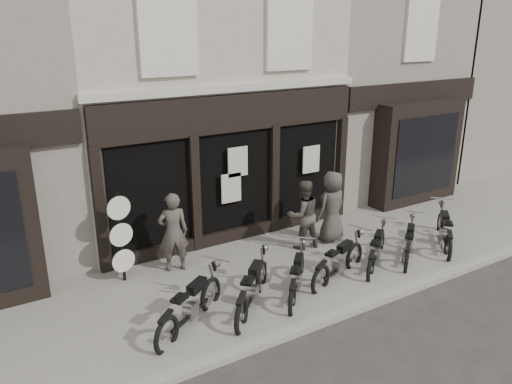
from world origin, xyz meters
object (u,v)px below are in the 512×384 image
man_centre (303,215)px  advert_sign_post (122,242)px  man_left (173,232)px  motorcycle_2 (297,280)px  motorcycle_3 (339,264)px  motorcycle_5 (409,246)px  motorcycle_1 (252,291)px  man_right (332,207)px  motorcycle_6 (444,233)px  motorcycle_0 (191,309)px  motorcycle_4 (376,253)px

man_centre → advert_sign_post: size_ratio=0.82×
man_left → advert_sign_post: size_ratio=0.86×
motorcycle_2 → motorcycle_3: size_ratio=0.81×
motorcycle_5 → man_centre: size_ratio=0.97×
motorcycle_1 → man_centre: size_ratio=1.02×
motorcycle_1 → man_right: size_ratio=0.97×
man_left → advert_sign_post: bearing=9.7°
motorcycle_2 → man_centre: 2.33m
motorcycle_2 → motorcycle_6: (4.65, 0.00, 0.03)m
motorcycle_0 → motorcycle_6: (7.05, -0.06, -0.00)m
man_left → motorcycle_0: bearing=88.5°
motorcycle_5 → motorcycle_6: bearing=-38.3°
motorcycle_6 → advert_sign_post: bearing=116.8°
man_left → man_right: 4.17m
motorcycle_2 → motorcycle_6: size_ratio=0.95×
motorcycle_0 → man_centre: 4.23m
motorcycle_5 → man_left: bearing=116.9°
motorcycle_2 → man_left: man_left is taller
advert_sign_post → motorcycle_2: bearing=-46.4°
motorcycle_0 → motorcycle_2: (2.40, -0.06, -0.03)m
motorcycle_1 → advert_sign_post: (-1.88, 2.35, 0.62)m
motorcycle_2 → man_right: (2.33, 1.72, 0.66)m
motorcycle_1 → man_right: bearing=-17.8°
motorcycle_5 → man_left: 5.67m
motorcycle_4 → man_right: (-0.04, 1.62, 0.66)m
motorcycle_4 → man_left: 4.76m
motorcycle_2 → motorcycle_5: bearing=-47.3°
motorcycle_2 → advert_sign_post: advert_sign_post is taller
motorcycle_4 → motorcycle_5: 0.98m
motorcycle_4 → man_left: size_ratio=0.96×
advert_sign_post → motorcycle_5: bearing=-28.5°
motorcycle_1 → motorcycle_6: (5.73, -0.01, -0.01)m
motorcycle_3 → motorcycle_6: bearing=-20.7°
advert_sign_post → man_left: bearing=-11.7°
motorcycle_0 → motorcycle_1: size_ratio=1.09×
motorcycle_1 → man_right: man_right is taller
motorcycle_1 → motorcycle_2: motorcycle_1 is taller
motorcycle_2 → man_left: (-1.80, 2.29, 0.65)m
motorcycle_6 → man_centre: size_ratio=1.00×
motorcycle_6 → motorcycle_5: bearing=134.8°
motorcycle_1 → man_left: 2.46m
motorcycle_2 → motorcycle_4: size_ratio=0.93×
man_left → man_right: size_ratio=1.00×
motorcycle_6 → man_left: size_ratio=0.95×
motorcycle_0 → motorcycle_1: (1.32, -0.05, 0.01)m
advert_sign_post → motorcycle_1: bearing=-59.2°
motorcycle_6 → motorcycle_4: bearing=131.7°
motorcycle_4 → motorcycle_6: bearing=-38.8°
motorcycle_0 → motorcycle_1: bearing=-35.8°
man_right → motorcycle_4: bearing=81.2°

